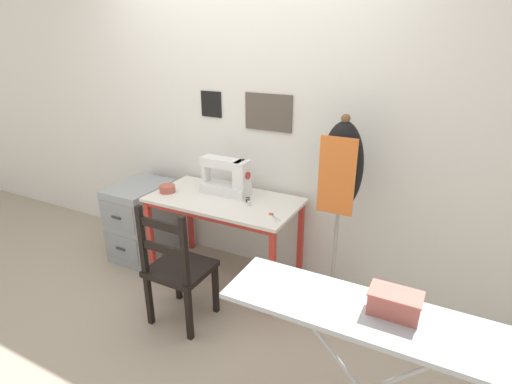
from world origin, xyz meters
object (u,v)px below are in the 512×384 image
thread_spool_near_machine (248,200)px  thread_spool_mid_table (249,204)px  scissors (273,216)px  filing_cabinet (142,220)px  dress_form (340,180)px  fabric_bowl (167,189)px  storage_box (395,303)px  sewing_machine (228,178)px  wooden_chair (178,269)px  ironing_board (371,322)px

thread_spool_near_machine → thread_spool_mid_table: bearing=-52.8°
scissors → thread_spool_near_machine: 0.31m
filing_cabinet → dress_form: (1.77, 0.06, 0.66)m
scissors → fabric_bowl: bearing=178.5°
fabric_bowl → filing_cabinet: fabric_bowl is taller
fabric_bowl → storage_box: storage_box is taller
thread_spool_near_machine → fabric_bowl: bearing=-170.4°
fabric_bowl → dress_form: 1.41m
thread_spool_near_machine → filing_cabinet: 1.14m
thread_spool_mid_table → fabric_bowl: bearing=-175.3°
fabric_bowl → thread_spool_mid_table: bearing=4.7°
fabric_bowl → dress_form: (1.38, 0.14, 0.26)m
sewing_machine → thread_spool_near_machine: bearing=-18.9°
filing_cabinet → fabric_bowl: bearing=-11.1°
wooden_chair → dress_form: dress_form is taller
ironing_board → thread_spool_near_machine: bearing=137.8°
wooden_chair → ironing_board: 1.47m
storage_box → ironing_board: bearing=-151.2°
dress_form → ironing_board: dress_form is taller
thread_spool_near_machine → storage_box: storage_box is taller
scissors → dress_form: bearing=21.2°
scissors → storage_box: size_ratio=0.62×
thread_spool_near_machine → ironing_board: 1.56m
fabric_bowl → wooden_chair: (0.48, -0.52, -0.32)m
storage_box → filing_cabinet: bearing=157.2°
sewing_machine → dress_form: size_ratio=0.28×
wooden_chair → filing_cabinet: 1.06m
filing_cabinet → storage_box: (2.30, -0.97, 0.55)m
scissors → filing_cabinet: size_ratio=0.19×
filing_cabinet → dress_form: size_ratio=0.47×
filing_cabinet → ironing_board: bearing=-24.4°
sewing_machine → ironing_board: (1.38, -1.13, -0.05)m
scissors → filing_cabinet: scissors is taller
scissors → filing_cabinet: bearing=175.7°
sewing_machine → filing_cabinet: size_ratio=0.61×
scissors → dress_form: size_ratio=0.09×
thread_spool_mid_table → wooden_chair: (-0.24, -0.58, -0.31)m
sewing_machine → storage_box: (1.45, -1.08, 0.04)m
storage_box → dress_form: bearing=117.5°
thread_spool_near_machine → storage_box: 1.60m
fabric_bowl → sewing_machine: bearing=22.6°
scissors → wooden_chair: wooden_chair is taller
thread_spool_near_machine → ironing_board: size_ratio=0.03×
sewing_machine → thread_spool_mid_table: size_ratio=10.98×
fabric_bowl → dress_form: size_ratio=0.09×
fabric_bowl → filing_cabinet: size_ratio=0.19×
wooden_chair → storage_box: size_ratio=4.31×
dress_form → sewing_machine: bearing=176.5°
fabric_bowl → thread_spool_mid_table: 0.73m
filing_cabinet → ironing_board: size_ratio=0.53×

